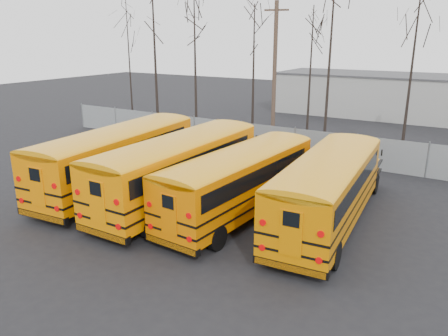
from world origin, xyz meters
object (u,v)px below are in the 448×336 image
Objects in this scene: bus_b at (182,164)px; bus_d at (330,184)px; utility_pole_left at (275,69)px; bus_c at (243,176)px; bus_a at (121,153)px.

bus_b is 6.91m from bus_d.
bus_b is 1.05× the size of bus_d.
bus_d is 17.40m from utility_pole_left.
utility_pole_left is (-2.43, 15.43, 3.31)m from bus_b.
bus_b is at bearing -171.39° from bus_c.
bus_c is at bearing 4.77° from bus_b.
bus_a reaches higher than bus_b.
bus_b is 3.16m from bus_c.
bus_a reaches higher than bus_d.
bus_a is at bearing -177.68° from bus_d.
bus_a is 1.10× the size of bus_c.
bus_c is at bearing -1.76° from bus_a.
bus_a is at bearing -111.21° from utility_pole_left.
utility_pole_left is at bearing 118.84° from bus_d.
bus_d is at bearing 17.10° from bus_c.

